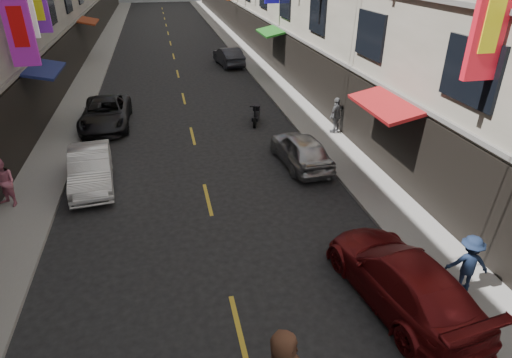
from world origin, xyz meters
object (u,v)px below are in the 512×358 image
car_right_mid (301,149)px  car_right_far (228,56)px  pedestrian_lfar (3,183)px  car_right_near (402,279)px  pedestrian_rfar (336,115)px  scooter_far_right (256,115)px  car_left_mid (91,168)px  pedestrian_rnear (468,263)px  car_left_far (106,113)px

car_right_mid → car_right_far: (-0.03, 17.82, 0.01)m
pedestrian_lfar → car_right_far: bearing=95.5°
car_right_far → car_right_near: bearing=82.6°
car_right_far → pedestrian_rfar: bearing=92.4°
scooter_far_right → pedestrian_rfar: bearing=163.5°
pedestrian_lfar → pedestrian_rfar: pedestrian_lfar is taller
car_right_mid → pedestrian_lfar: size_ratio=2.30×
car_left_mid → car_right_near: bearing=-50.5°
car_left_mid → car_right_far: 19.50m
car_right_near → scooter_far_right: bearing=-94.1°
scooter_far_right → car_right_far: 12.76m
car_right_far → pedestrian_lfar: bearing=53.5°
scooter_far_right → pedestrian_rnear: pedestrian_rnear is taller
car_right_near → pedestrian_rfar: (2.60, 10.65, 0.27)m
scooter_far_right → pedestrian_rfar: size_ratio=1.04×
car_right_far → pedestrian_rfar: pedestrian_rfar is taller
pedestrian_lfar → pedestrian_rnear: size_ratio=1.10×
scooter_far_right → pedestrian_rfar: pedestrian_rfar is taller
car_right_mid → pedestrian_rnear: size_ratio=2.52×
scooter_far_right → car_right_near: size_ratio=0.36×
pedestrian_rnear → pedestrian_rfar: bearing=-75.3°
scooter_far_right → car_right_mid: (0.70, -5.09, 0.22)m
car_right_mid → pedestrian_rfar: 3.81m
car_left_mid → pedestrian_lfar: size_ratio=2.40×
car_right_far → pedestrian_lfar: pedestrian_lfar is taller
pedestrian_rfar → scooter_far_right: bearing=-68.4°
car_right_far → scooter_far_right: bearing=79.5°
car_right_far → pedestrian_rnear: (1.76, -25.75, 0.21)m
car_left_mid → pedestrian_lfar: pedestrian_lfar is taller
scooter_far_right → car_right_mid: 5.14m
car_right_near → car_right_mid: car_right_near is taller
car_left_far → car_right_mid: size_ratio=1.24×
pedestrian_rnear → car_left_far: bearing=-36.1°
car_right_far → pedestrian_rnear: pedestrian_rnear is taller
car_left_mid → pedestrian_rfar: 10.95m
car_left_mid → pedestrian_rfar: pedestrian_rfar is taller
scooter_far_right → pedestrian_rfar: (3.30, -2.32, 0.52)m
car_right_near → car_right_far: (-0.03, 25.71, -0.01)m
scooter_far_right → pedestrian_lfar: (-9.83, -6.21, 0.52)m
car_right_mid → car_right_near: bearing=86.0°
car_right_near → pedestrian_rnear: size_ratio=3.09×
car_right_near → car_left_mid: bearing=-51.9°
scooter_far_right → car_left_mid: size_ratio=0.43×
pedestrian_rfar → pedestrian_lfar: bearing=-16.8°
car_left_far → car_right_far: (7.97, 11.56, 0.01)m
car_right_far → pedestrian_lfar: 21.67m
car_left_far → pedestrian_rnear: bearing=-54.8°
car_right_far → pedestrian_lfar: size_ratio=2.43×
car_left_far → pedestrian_lfar: pedestrian_lfar is taller
car_right_mid → scooter_far_right: bearing=-86.2°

